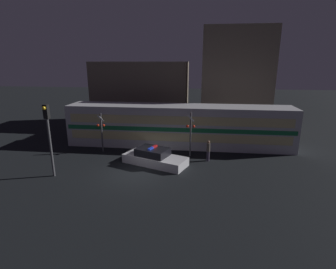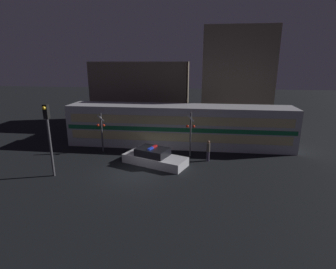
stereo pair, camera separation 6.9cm
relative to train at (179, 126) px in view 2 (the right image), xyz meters
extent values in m
plane|color=black|center=(-2.42, -6.76, -1.83)|extent=(120.00, 120.00, 0.00)
cube|color=silver|center=(0.00, 0.01, 0.00)|extent=(19.86, 2.98, 3.67)
cube|color=#19723F|center=(0.00, -1.49, 0.00)|extent=(19.46, 0.03, 0.37)
cube|color=beige|center=(0.00, -1.49, -0.66)|extent=(18.87, 0.02, 0.73)
cube|color=beige|center=(0.00, -1.49, 0.81)|extent=(18.87, 0.02, 0.73)
cube|color=silver|center=(-1.35, -4.79, -1.51)|extent=(5.09, 3.42, 0.65)
cube|color=black|center=(-1.53, -4.72, -0.90)|extent=(2.71, 2.32, 0.56)
cube|color=blue|center=(-1.62, -4.98, -0.56)|extent=(0.38, 0.58, 0.12)
cube|color=red|center=(-1.43, -4.47, -0.56)|extent=(0.38, 0.58, 0.12)
cylinder|color=#3F384C|center=(2.59, -3.65, -1.45)|extent=(0.23, 0.23, 0.78)
cylinder|color=#595147|center=(2.59, -3.65, -0.73)|extent=(0.27, 0.27, 0.65)
sphere|color=#8C664C|center=(2.59, -3.65, -0.31)|extent=(0.21, 0.21, 0.21)
cylinder|color=#4C4C51|center=(1.17, -2.71, -0.05)|extent=(0.13, 0.13, 3.57)
sphere|color=red|center=(0.93, -2.84, 0.67)|extent=(0.23, 0.23, 0.23)
sphere|color=red|center=(1.42, -2.84, 0.67)|extent=(0.23, 0.23, 0.23)
cube|color=white|center=(1.17, -2.79, 1.31)|extent=(0.58, 0.03, 0.58)
cylinder|color=#4C4C51|center=(-6.27, -2.47, -0.19)|extent=(0.13, 0.13, 3.29)
sphere|color=red|center=(-6.52, -2.60, 0.47)|extent=(0.23, 0.23, 0.23)
sphere|color=red|center=(-6.03, -2.60, 0.47)|extent=(0.23, 0.23, 0.23)
cube|color=white|center=(-6.27, -2.56, 1.07)|extent=(0.58, 0.03, 0.58)
cylinder|color=#4C4C51|center=(-7.70, -7.73, 0.13)|extent=(0.15, 0.15, 3.93)
cube|color=black|center=(-7.70, -7.73, 2.54)|extent=(0.30, 0.30, 0.90)
sphere|color=gold|center=(-7.70, -7.93, 2.80)|extent=(0.23, 0.23, 0.23)
cube|color=#726656|center=(-5.24, 8.50, 1.87)|extent=(11.01, 5.72, 7.41)
cube|color=#726656|center=(5.50, 6.82, 3.57)|extent=(7.12, 5.71, 10.82)
camera|label=1|loc=(1.88, -22.84, 5.55)|focal=28.00mm
camera|label=2|loc=(1.95, -22.83, 5.55)|focal=28.00mm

